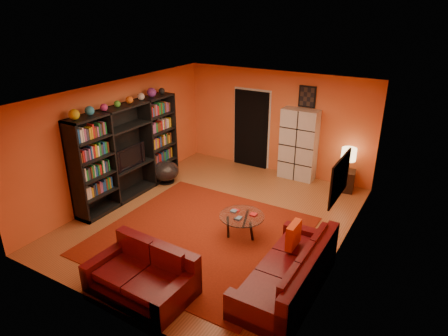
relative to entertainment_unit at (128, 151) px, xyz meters
The scene contains 20 objects.
floor 2.51m from the entertainment_unit, ahead, with size 6.00×6.00×0.00m, color brown.
ceiling 2.75m from the entertainment_unit, ahead, with size 6.00×6.00×0.00m, color white.
wall_back 3.77m from the entertainment_unit, 52.83° to the left, with size 6.00×6.00×0.00m, color orange.
wall_front 3.77m from the entertainment_unit, 52.83° to the right, with size 6.00×6.00×0.00m, color orange.
wall_left 0.34m from the entertainment_unit, behind, with size 6.00×6.00×0.00m, color orange.
wall_right 4.78m from the entertainment_unit, ahead, with size 6.00×6.00×0.00m, color orange.
rug 2.69m from the entertainment_unit, 16.42° to the right, with size 3.60×3.60×0.01m, color #60170B.
doorway 3.35m from the entertainment_unit, 61.98° to the left, with size 0.95×0.10×2.04m, color black.
wall_art_right 4.80m from the entertainment_unit, ahead, with size 0.03×1.00×0.70m, color black.
wall_art_back 4.36m from the entertainment_unit, 44.57° to the left, with size 0.42×0.03×0.52m, color black.
entertainment_unit is the anchor object (origin of this frame).
tv 0.12m from the entertainment_unit, 57.44° to the right, with size 0.11×0.86×0.50m, color black.
sofa 4.65m from the entertainment_unit, 15.52° to the right, with size 0.95×2.30×0.85m.
loveseat 3.54m from the entertainment_unit, 44.30° to the right, with size 1.64×1.03×0.85m.
throw_pillow 4.31m from the entertainment_unit, ahead, with size 0.12×0.42×0.42m, color #EC491A.
coffee_table 3.13m from the entertainment_unit, ahead, with size 0.85×0.85×0.43m.
storage_cabinet 4.08m from the entertainment_unit, 43.38° to the left, with size 0.89×0.39×1.77m, color #BCB6AD.
bowl_chair 1.22m from the entertainment_unit, 73.17° to the left, with size 0.66×0.66×0.54m.
side_table 5.06m from the entertainment_unit, 32.49° to the left, with size 0.40×0.40×0.50m, color black.
table_lamp 5.00m from the entertainment_unit, 32.49° to the left, with size 0.34×0.34×0.56m.
Camera 1 is at (3.79, -6.12, 4.16)m, focal length 32.00 mm.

